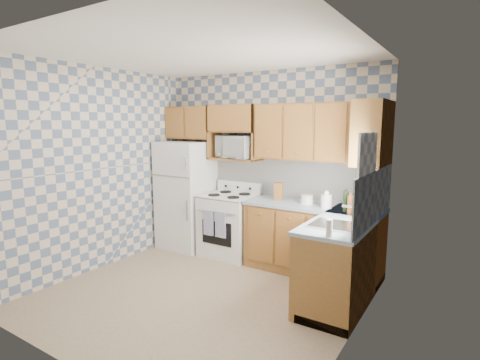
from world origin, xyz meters
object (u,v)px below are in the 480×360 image
electric_kettle (326,201)px  stove_body (229,226)px  microwave (238,147)px  refrigerator (186,195)px

electric_kettle → stove_body: bearing=177.3°
stove_body → microwave: microwave is taller
refrigerator → electric_kettle: refrigerator is taller
refrigerator → electric_kettle: 2.31m
stove_body → microwave: (0.04, 0.18, 1.17)m
stove_body → microwave: 1.18m
refrigerator → stove_body: bearing=1.8°
stove_body → electric_kettle: 1.60m
microwave → electric_kettle: (1.46, -0.25, -0.61)m
microwave → electric_kettle: microwave is taller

